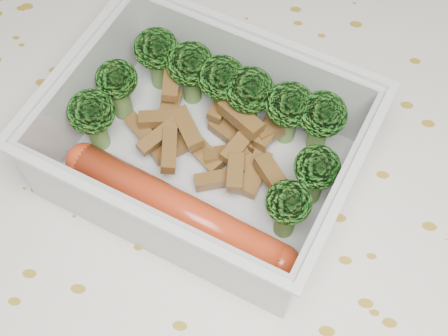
# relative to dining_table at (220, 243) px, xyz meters

# --- Properties ---
(dining_table) EXTENTS (1.40, 0.90, 0.75)m
(dining_table) POSITION_rel_dining_table_xyz_m (0.00, 0.00, 0.00)
(dining_table) COLOR brown
(dining_table) RESTS_ON ground
(tablecloth) EXTENTS (1.46, 0.96, 0.19)m
(tablecloth) POSITION_rel_dining_table_xyz_m (0.00, 0.00, 0.05)
(tablecloth) COLOR silver
(tablecloth) RESTS_ON dining_table
(lunch_container) EXTENTS (0.23, 0.20, 0.07)m
(lunch_container) POSITION_rel_dining_table_xyz_m (-0.01, 0.02, 0.11)
(lunch_container) COLOR silver
(lunch_container) RESTS_ON tablecloth
(broccoli_florets) EXTENTS (0.18, 0.13, 0.05)m
(broccoli_florets) POSITION_rel_dining_table_xyz_m (-0.00, 0.04, 0.13)
(broccoli_florets) COLOR #608C3F
(broccoli_florets) RESTS_ON lunch_container
(meat_pile) EXTENTS (0.12, 0.09, 0.03)m
(meat_pile) POSITION_rel_dining_table_xyz_m (-0.01, 0.03, 0.11)
(meat_pile) COLOR brown
(meat_pile) RESTS_ON lunch_container
(sausage) EXTENTS (0.16, 0.07, 0.02)m
(sausage) POSITION_rel_dining_table_xyz_m (-0.02, -0.03, 0.11)
(sausage) COLOR #BF3919
(sausage) RESTS_ON lunch_container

